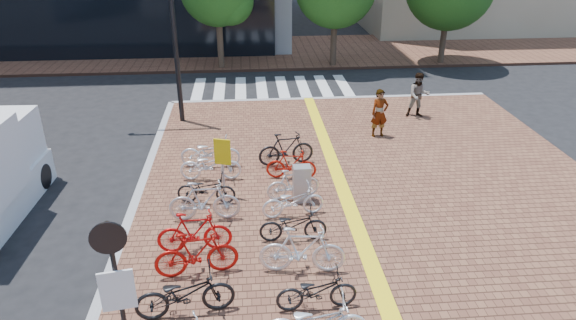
{
  "coord_description": "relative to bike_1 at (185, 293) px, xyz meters",
  "views": [
    {
      "loc": [
        -0.75,
        -9.54,
        7.46
      ],
      "look_at": [
        0.35,
        3.32,
        1.3
      ],
      "focal_mm": 32.0,
      "sensor_mm": 36.0,
      "label": 1
    }
  ],
  "objects": [
    {
      "name": "ground",
      "position": [
        2.11,
        1.34,
        -0.67
      ],
      "size": [
        120.0,
        120.0,
        0.0
      ],
      "primitive_type": "plane",
      "color": "black",
      "rests_on": "ground"
    },
    {
      "name": "kerb_north",
      "position": [
        5.11,
        13.34,
        -0.6
      ],
      "size": [
        14.0,
        0.25,
        0.15
      ],
      "primitive_type": "cube",
      "color": "gray",
      "rests_on": "ground"
    },
    {
      "name": "far_sidewalk",
      "position": [
        2.11,
        22.34,
        -0.6
      ],
      "size": [
        70.0,
        8.0,
        0.15
      ],
      "primitive_type": "cube",
      "color": "brown",
      "rests_on": "ground"
    },
    {
      "name": "crosswalk",
      "position": [
        2.61,
        15.34,
        -0.67
      ],
      "size": [
        7.5,
        4.0,
        0.01
      ],
      "color": "silver",
      "rests_on": "ground"
    },
    {
      "name": "bike_1",
      "position": [
        0.0,
        0.0,
        0.0
      ],
      "size": [
        2.06,
        0.97,
        1.04
      ],
      "primitive_type": "imported",
      "rotation": [
        0.0,
        0.0,
        1.72
      ],
      "color": "black",
      "rests_on": "sidewalk"
    },
    {
      "name": "bike_2",
      "position": [
        0.13,
        1.27,
        0.04
      ],
      "size": [
        1.91,
        0.76,
        1.12
      ],
      "primitive_type": "imported",
      "rotation": [
        0.0,
        0.0,
        1.7
      ],
      "color": "#B1110C",
      "rests_on": "sidewalk"
    },
    {
      "name": "bike_3",
      "position": [
        0.02,
        2.18,
        0.01
      ],
      "size": [
        1.79,
        0.57,
        1.07
      ],
      "primitive_type": "imported",
      "rotation": [
        0.0,
        0.0,
        1.61
      ],
      "color": "red",
      "rests_on": "sidewalk"
    },
    {
      "name": "bike_4",
      "position": [
        0.17,
        3.58,
        0.04
      ],
      "size": [
        1.87,
        0.54,
        1.12
      ],
      "primitive_type": "imported",
      "rotation": [
        0.0,
        0.0,
        1.57
      ],
      "color": "silver",
      "rests_on": "sidewalk"
    },
    {
      "name": "bike_5",
      "position": [
        0.15,
        4.48,
        -0.09
      ],
      "size": [
        1.69,
        0.76,
        0.86
      ],
      "primitive_type": "imported",
      "rotation": [
        0.0,
        0.0,
        1.45
      ],
      "color": "black",
      "rests_on": "sidewalk"
    },
    {
      "name": "bike_6",
      "position": [
        0.2,
        5.9,
        -0.03
      ],
      "size": [
        1.88,
        0.72,
        0.97
      ],
      "primitive_type": "imported",
      "rotation": [
        0.0,
        0.0,
        1.53
      ],
      "color": "white",
      "rests_on": "sidewalk"
    },
    {
      "name": "bike_7",
      "position": [
        0.15,
        6.82,
        -0.02
      ],
      "size": [
        1.95,
        0.8,
        1.0
      ],
      "primitive_type": "imported",
      "rotation": [
        0.0,
        0.0,
        1.5
      ],
      "color": "white",
      "rests_on": "sidewalk"
    },
    {
      "name": "bike_9",
      "position": [
        2.64,
        -0.05,
        -0.08
      ],
      "size": [
        1.7,
        0.67,
        0.88
      ],
      "primitive_type": "imported",
      "rotation": [
        0.0,
        0.0,
        1.62
      ],
      "color": "black",
      "rests_on": "sidewalk"
    },
    {
      "name": "bike_10",
      "position": [
        2.48,
        1.17,
        0.06
      ],
      "size": [
        1.99,
        0.75,
        1.17
      ],
      "primitive_type": "imported",
      "rotation": [
        0.0,
        0.0,
        1.47
      ],
      "color": "white",
      "rests_on": "sidewalk"
    },
    {
      "name": "bike_11",
      "position": [
        2.4,
        2.44,
        -0.08
      ],
      "size": [
        1.67,
        0.59,
        0.88
      ],
      "primitive_type": "imported",
      "rotation": [
        0.0,
        0.0,
        1.57
      ],
      "color": "black",
      "rests_on": "sidewalk"
    },
    {
      "name": "bike_12",
      "position": [
        2.5,
        3.59,
        -0.08
      ],
      "size": [
        1.77,
        0.85,
        0.89
      ],
      "primitive_type": "imported",
      "rotation": [
        0.0,
        0.0,
        1.73
      ],
      "color": "white",
      "rests_on": "sidewalk"
    },
    {
      "name": "bike_13",
      "position": [
        2.59,
        4.53,
        -0.06
      ],
      "size": [
        1.6,
        0.71,
        0.93
      ],
      "primitive_type": "imported",
      "rotation": [
        0.0,
        0.0,
        1.76
      ],
      "color": "silver",
      "rests_on": "sidewalk"
    },
    {
      "name": "bike_14",
      "position": [
        2.65,
        5.77,
        -0.06
      ],
      "size": [
        1.58,
        0.63,
        0.92
      ],
      "primitive_type": "imported",
      "rotation": [
        0.0,
        0.0,
        1.44
      ],
      "color": "#B4190C",
      "rests_on": "sidewalk"
    },
    {
      "name": "bike_15",
      "position": [
        2.58,
        6.77,
        0.02
      ],
      "size": [
        1.87,
        0.79,
        1.09
      ],
      "primitive_type": "imported",
      "rotation": [
        0.0,
        0.0,
        1.73
      ],
      "color": "black",
      "rests_on": "sidewalk"
    },
    {
      "name": "pedestrian_a",
      "position": [
        6.14,
        8.85,
        0.36
      ],
      "size": [
        0.7,
        0.51,
        1.76
      ],
      "primitive_type": "imported",
      "rotation": [
        0.0,
        0.0,
        0.14
      ],
      "color": "gray",
      "rests_on": "sidewalk"
    },
    {
      "name": "pedestrian_b",
      "position": [
        8.18,
        10.72,
        0.37
      ],
      "size": [
        0.95,
        0.78,
        1.79
      ],
      "primitive_type": "imported",
      "rotation": [
        0.0,
        0.0,
        -0.13
      ],
      "color": "#525869",
      "rests_on": "sidewalk"
    },
    {
      "name": "utility_box",
      "position": [
        2.82,
        4.39,
        0.01
      ],
      "size": [
        0.49,
        0.36,
        1.07
      ],
      "primitive_type": "cube",
      "rotation": [
        0.0,
        0.0,
        0.01
      ],
      "color": "#A5A5AA",
      "rests_on": "sidewalk"
    },
    {
      "name": "yellow_sign",
      "position": [
        0.63,
        4.87,
        0.7
      ],
      "size": [
        0.47,
        0.19,
        1.76
      ],
      "color": "#B7B7BC",
      "rests_on": "sidewalk"
    },
    {
      "name": "notice_sign",
      "position": [
        -0.85,
        -1.35,
        1.43
      ],
      "size": [
        0.57,
        0.17,
        3.1
      ],
      "color": "black",
      "rests_on": "sidewalk"
    },
    {
      "name": "traffic_light_pole",
      "position": [
        -2.63,
        11.05,
        3.79
      ],
      "size": [
        3.35,
        1.29,
        6.24
      ],
      "color": "black",
      "rests_on": "sidewalk"
    }
  ]
}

